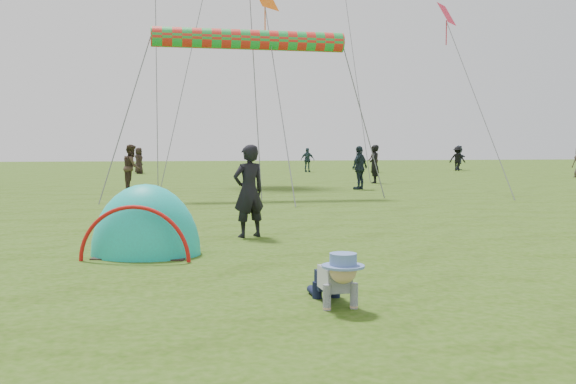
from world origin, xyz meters
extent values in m
plane|color=#244908|center=(0.00, 0.00, 0.00)|extent=(140.00, 140.00, 0.00)
ellipsoid|color=teal|center=(-0.81, 3.15, 0.00)|extent=(1.95, 1.74, 2.14)
imported|color=black|center=(0.97, 4.71, 0.84)|extent=(0.71, 0.59, 1.67)
imported|color=black|center=(-1.84, 35.18, 0.79)|extent=(0.69, 0.63, 1.59)
imported|color=#293F47|center=(8.99, 34.29, 0.79)|extent=(1.00, 0.81, 1.59)
imported|color=black|center=(19.66, 34.43, 0.83)|extent=(1.24, 1.11, 1.67)
imported|color=black|center=(-1.80, 33.70, 0.80)|extent=(0.65, 0.87, 1.61)
imported|color=black|center=(8.94, 20.86, 0.87)|extent=(0.64, 0.75, 1.73)
imported|color=#3D2E24|center=(-1.62, 18.59, 0.87)|extent=(0.70, 0.88, 1.73)
imported|color=#1C2932|center=(6.96, 16.86, 0.84)|extent=(1.01, 0.96, 1.68)
imported|color=#2C3341|center=(20.48, 35.85, 0.88)|extent=(1.46, 1.57, 1.76)
imported|color=black|center=(13.06, 32.93, 0.85)|extent=(0.70, 0.87, 1.69)
cylinder|color=red|center=(2.33, 14.17, 5.10)|extent=(6.26, 0.64, 0.64)
plane|color=red|center=(10.05, 16.02, 6.60)|extent=(0.97, 0.97, 0.80)
camera|label=1|loc=(-0.61, -6.72, 1.62)|focal=40.00mm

